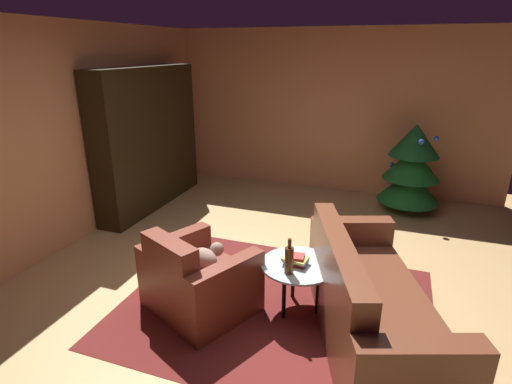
{
  "coord_description": "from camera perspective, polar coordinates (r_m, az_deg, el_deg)",
  "views": [
    {
      "loc": [
        1.0,
        -3.21,
        2.27
      ],
      "look_at": [
        -0.18,
        0.14,
        1.0
      ],
      "focal_mm": 28.14,
      "sensor_mm": 36.0,
      "label": 1
    }
  ],
  "objects": [
    {
      "name": "ground_plane",
      "position": [
        4.06,
        1.77,
        -14.27
      ],
      "size": [
        8.07,
        8.07,
        0.0
      ],
      "primitive_type": "plane",
      "color": "tan"
    },
    {
      "name": "wall_left",
      "position": [
        4.96,
        -28.81,
        5.97
      ],
      "size": [
        0.06,
        6.84,
        2.59
      ],
      "primitive_type": "cube",
      "color": "tan",
      "rests_on": "ground"
    },
    {
      "name": "area_rug",
      "position": [
        3.9,
        2.79,
        -15.8
      ],
      "size": [
        2.79,
        2.23,
        0.01
      ],
      "primitive_type": "cube",
      "color": "maroon",
      "rests_on": "ground"
    },
    {
      "name": "couch_red",
      "position": [
        3.48,
        15.6,
        -15.32
      ],
      "size": [
        1.39,
        2.09,
        0.9
      ],
      "color": "brown",
      "rests_on": "ground"
    },
    {
      "name": "wall_back",
      "position": [
        6.75,
        10.88,
        11.1
      ],
      "size": [
        5.36,
        0.06,
        2.59
      ],
      "primitive_type": "cube",
      "color": "tan",
      "rests_on": "ground"
    },
    {
      "name": "armchair_red",
      "position": [
        3.75,
        -8.33,
        -12.42
      ],
      "size": [
        1.14,
        1.08,
        0.79
      ],
      "color": "brown",
      "rests_on": "ground"
    },
    {
      "name": "bottle_on_table",
      "position": [
        3.42,
        4.73,
        -9.57
      ],
      "size": [
        0.08,
        0.08,
        0.32
      ],
      "color": "#542B13",
      "rests_on": "coffee_table"
    },
    {
      "name": "coffee_table",
      "position": [
        3.66,
        6.07,
        -10.75
      ],
      "size": [
        0.67,
        0.67,
        0.47
      ],
      "color": "black",
      "rests_on": "ground"
    },
    {
      "name": "book_stack_on_table",
      "position": [
        3.6,
        5.63,
        -9.55
      ],
      "size": [
        0.23,
        0.18,
        0.09
      ],
      "color": "red",
      "rests_on": "coffee_table"
    },
    {
      "name": "decorated_tree",
      "position": [
        6.19,
        21.25,
        3.33
      ],
      "size": [
        0.89,
        0.89,
        1.28
      ],
      "color": "brown",
      "rests_on": "ground"
    },
    {
      "name": "bookshelf_unit",
      "position": [
        6.21,
        -14.26,
        7.35
      ],
      "size": [
        0.38,
        2.15,
        2.04
      ],
      "color": "black",
      "rests_on": "ground"
    }
  ]
}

